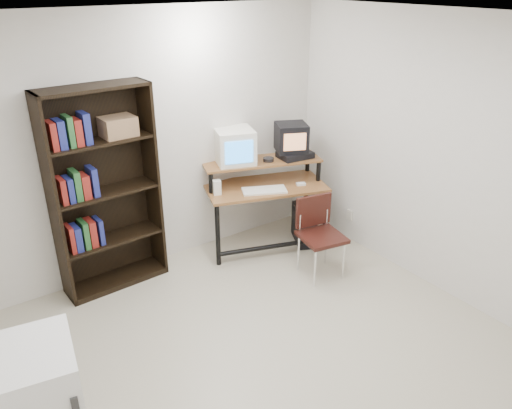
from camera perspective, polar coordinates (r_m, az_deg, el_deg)
floor at (r=4.23m, az=1.69°, el=-17.60°), size 4.00×4.00×0.01m
ceiling at (r=3.12m, az=2.32°, el=20.31°), size 4.00×4.00×0.01m
back_wall at (r=5.10m, az=-11.71°, el=6.71°), size 4.00×0.01×2.60m
right_wall at (r=4.86m, az=21.26°, el=4.59°), size 0.01×4.00×2.60m
computer_desk at (r=5.51m, az=0.99°, el=1.95°), size 1.44×1.03×0.98m
crt_monitor at (r=5.40m, az=-2.49°, el=6.64°), size 0.50×0.50×0.38m
vcr at (r=5.59m, az=4.48°, el=5.64°), size 0.39×0.30×0.08m
crt_tv at (r=5.56m, az=4.06°, el=7.64°), size 0.43×0.43×0.31m
cd_spindle at (r=5.47m, az=1.43°, el=5.10°), size 0.16×0.16×0.05m
keyboard at (r=5.33m, az=0.95°, el=1.56°), size 0.51×0.39×0.03m
mousepad at (r=5.50m, az=5.11°, el=2.06°), size 0.25×0.22×0.01m
mouse at (r=5.51m, az=5.15°, el=2.31°), size 0.12×0.10×0.03m
desk_speaker at (r=5.24m, az=-4.48°, el=1.88°), size 0.10×0.10×0.17m
pc_tower at (r=5.80m, az=5.50°, el=-2.27°), size 0.38×0.49×0.42m
school_chair at (r=5.09m, az=7.17°, el=-2.73°), size 0.48×0.48×0.82m
bookshelf at (r=4.89m, az=-17.06°, el=1.64°), size 1.01×0.38×1.98m
wall_outlet at (r=5.89m, az=10.65°, el=-1.20°), size 0.02×0.08×0.12m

